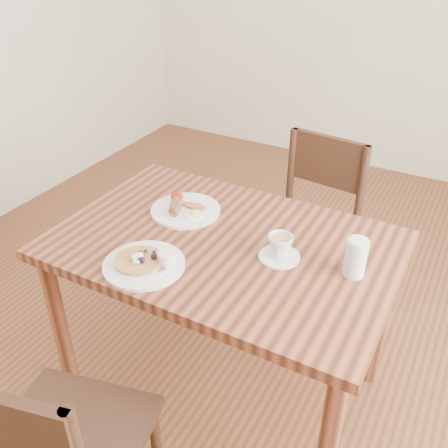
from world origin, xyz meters
name	(u,v)px	position (x,y,z in m)	size (l,w,h in m)	color
ground	(224,384)	(0.00, 0.00, 0.00)	(5.00, 5.00, 0.00)	#5C2E1A
dining_table	(224,263)	(0.00, 0.00, 0.65)	(1.20, 0.80, 0.75)	brown
chair_far	(309,222)	(0.10, 0.67, 0.49)	(0.46, 0.46, 0.88)	#3F2517
pancake_plate	(145,263)	(-0.15, -0.26, 0.76)	(0.27, 0.27, 0.06)	white
breakfast_plate	(184,209)	(-0.23, 0.11, 0.76)	(0.27, 0.27, 0.04)	white
teacup_saucer	(280,248)	(0.21, 0.00, 0.79)	(0.14, 0.14, 0.09)	white
water_glass	(356,258)	(0.46, 0.03, 0.81)	(0.07, 0.07, 0.13)	silver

